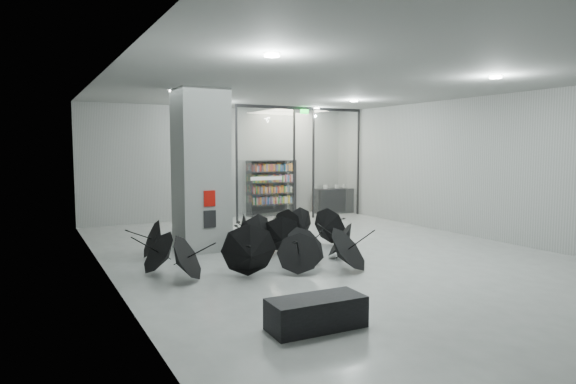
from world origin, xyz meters
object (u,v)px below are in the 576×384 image
column (201,170)px  umbrella_cluster (269,248)px  bookshelf (272,188)px  shop_counter (334,201)px  bench (316,313)px

column → umbrella_cluster: 2.77m
bookshelf → shop_counter: (2.49, -0.52, -0.56)m
bench → shop_counter: shop_counter is taller
bench → umbrella_cluster: umbrella_cluster is taller
bench → bookshelf: (4.64, 10.78, 0.82)m
bookshelf → bench: bearing=-120.5°
column → shop_counter: bearing=31.8°
umbrella_cluster → column: bearing=114.2°
bookshelf → umbrella_cluster: bearing=-124.1°
bookshelf → shop_counter: bookshelf is taller
shop_counter → umbrella_cluster: umbrella_cluster is taller
column → umbrella_cluster: size_ratio=0.71×
bookshelf → shop_counter: 2.61m
shop_counter → umbrella_cluster: 8.59m
column → bookshelf: column is taller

